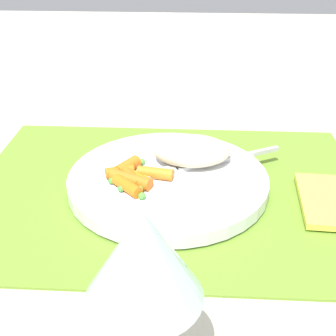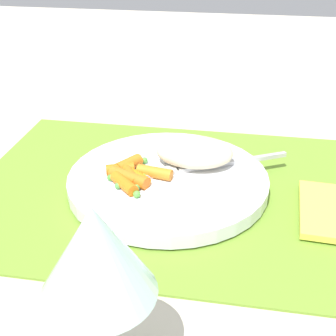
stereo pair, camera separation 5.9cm
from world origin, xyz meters
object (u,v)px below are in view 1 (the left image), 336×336
carrot_portion (133,176)px  napkin (333,201)px  rice_mound (191,151)px  wine_glass (138,262)px  fork (201,165)px  plate (168,181)px

carrot_portion → napkin: (-0.25, 0.01, -0.02)m
rice_mound → wine_glass: 0.33m
napkin → fork: bearing=-17.4°
rice_mound → wine_glass: (0.03, 0.32, 0.08)m
carrot_portion → napkin: bearing=177.5°
rice_mound → carrot_portion: size_ratio=1.16×
fork → wine_glass: (0.05, 0.30, 0.09)m
plate → napkin: plate is taller
plate → napkin: size_ratio=2.20×
carrot_portion → fork: bearing=-154.7°
rice_mound → napkin: 0.19m
fork → wine_glass: 0.32m
wine_glass → napkin: 0.34m
carrot_portion → wine_glass: (-0.04, 0.26, 0.09)m
rice_mound → fork: 0.02m
fork → carrot_portion: bearing=25.3°
rice_mound → napkin: rice_mound is taller
napkin → plate: bearing=-8.0°
rice_mound → napkin: bearing=159.8°
rice_mound → carrot_portion: rice_mound is taller
fork → napkin: fork is taller
fork → napkin: size_ratio=1.58×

